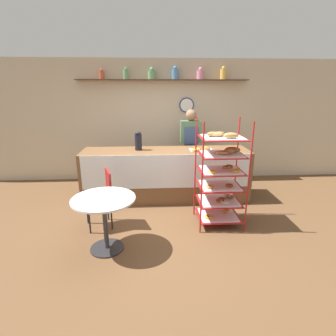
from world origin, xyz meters
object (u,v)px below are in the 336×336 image
person_worker (190,145)px  cafe_chair (103,193)px  donut_tray_counter (201,149)px  coffee_carafe (138,141)px  pastry_rack (221,174)px  cafe_table (104,211)px

person_worker → cafe_chair: person_worker is taller
cafe_chair → donut_tray_counter: (1.67, 0.98, 0.43)m
coffee_carafe → donut_tray_counter: coffee_carafe is taller
pastry_rack → cafe_table: pastry_rack is taller
pastry_rack → cafe_chair: 1.82m
cafe_table → cafe_chair: (-0.13, 0.65, -0.01)m
pastry_rack → cafe_chair: bearing=179.4°
pastry_rack → donut_tray_counter: 1.02m
pastry_rack → cafe_table: bearing=-159.3°
cafe_table → pastry_rack: bearing=20.7°
cafe_chair → donut_tray_counter: donut_tray_counter is taller
person_worker → cafe_table: person_worker is taller
cafe_chair → donut_tray_counter: bearing=101.5°
cafe_chair → coffee_carafe: bearing=136.4°
pastry_rack → coffee_carafe: 1.73m
pastry_rack → person_worker: person_worker is taller
donut_tray_counter → coffee_carafe: bearing=175.0°
person_worker → donut_tray_counter: (0.10, -0.71, 0.07)m
person_worker → coffee_carafe: (-1.07, -0.61, 0.22)m
cafe_table → donut_tray_counter: bearing=46.6°
cafe_table → cafe_chair: 0.66m
coffee_carafe → pastry_rack: bearing=-40.3°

